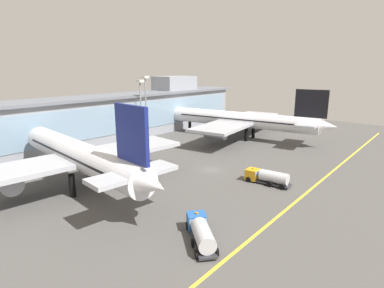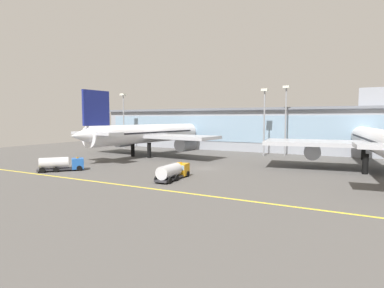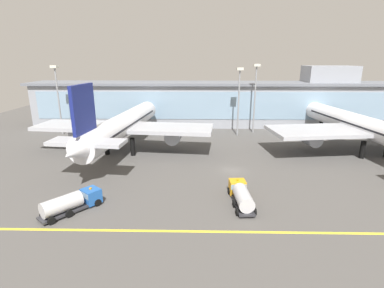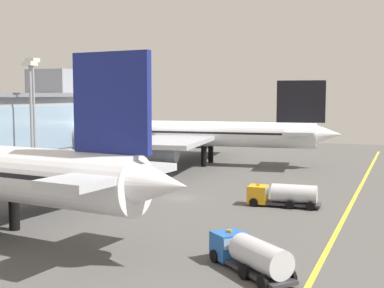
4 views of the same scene
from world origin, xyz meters
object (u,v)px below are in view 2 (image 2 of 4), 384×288
airliner_near_right (380,142)px  apron_light_mast_centre (264,111)px  baggage_tug_near (63,164)px  fuel_tanker_truck (174,171)px  airliner_near_left (148,134)px  apron_light_mast_east (286,109)px  apron_light_mast_west (124,112)px

airliner_near_right → apron_light_mast_centre: (-28.18, 16.60, 7.02)m
baggage_tug_near → apron_light_mast_centre: bearing=7.1°
fuel_tanker_truck → baggage_tug_near: same height
airliner_near_left → fuel_tanker_truck: size_ratio=5.56×
airliner_near_left → apron_light_mast_centre: 34.47m
apron_light_mast_centre → airliner_near_right: bearing=-30.5°
airliner_near_left → baggage_tug_near: bearing=-174.5°
apron_light_mast_east → apron_light_mast_west: bearing=-176.4°
airliner_near_left → apron_light_mast_centre: apron_light_mast_centre is taller
apron_light_mast_east → airliner_near_right: bearing=-41.7°
airliner_near_right → apron_light_mast_centre: size_ratio=3.04×
airliner_near_right → apron_light_mast_east: size_ratio=2.90×
fuel_tanker_truck → apron_light_mast_east: (10.19, 46.42, 12.14)m
baggage_tug_near → apron_light_mast_east: 62.02m
airliner_near_left → apron_light_mast_west: bearing=60.3°
apron_light_mast_centre → baggage_tug_near: bearing=-123.2°
airliner_near_right → apron_light_mast_centre: apron_light_mast_centre is taller
baggage_tug_near → apron_light_mast_centre: 55.94m
airliner_near_left → apron_light_mast_east: apron_light_mast_east is taller
fuel_tanker_truck → baggage_tug_near: 25.33m
airliner_near_right → fuel_tanker_truck: size_ratio=6.44×
airliner_near_left → apron_light_mast_east: (34.99, 19.98, 7.22)m
fuel_tanker_truck → baggage_tug_near: bearing=93.4°
fuel_tanker_truck → baggage_tug_near: (-25.14, -3.09, 0.00)m
baggage_tug_near → airliner_near_left: bearing=39.7°
airliner_near_left → apron_light_mast_centre: (29.66, 16.23, 6.69)m
airliner_near_right → baggage_tug_near: size_ratio=6.98×
airliner_near_left → fuel_tanker_truck: airliner_near_left is taller
baggage_tug_near → apron_light_mast_east: bearing=4.8°
airliner_near_left → airliner_near_right: 57.84m
airliner_near_left → apron_light_mast_centre: bearing=-55.2°
airliner_near_right → apron_light_mast_east: bearing=41.0°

